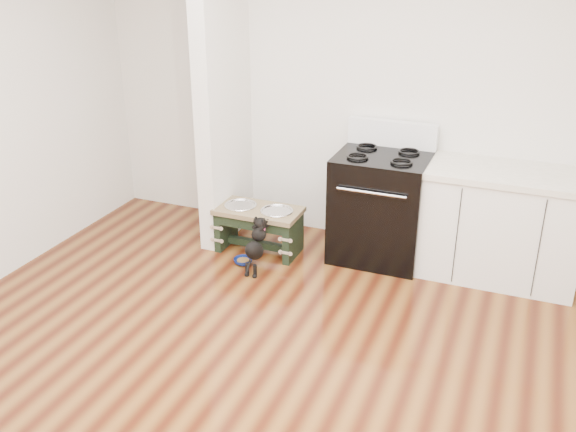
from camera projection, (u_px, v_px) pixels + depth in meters
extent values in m
plane|color=#41180B|center=(246.00, 400.00, 3.87)|extent=(5.00, 5.00, 0.00)
plane|color=silver|center=(368.00, 92.00, 5.45)|extent=(5.00, 0.00, 5.00)
cube|color=silver|center=(223.00, 90.00, 5.51)|extent=(0.15, 0.80, 2.70)
cube|color=black|center=(380.00, 207.00, 5.43)|extent=(0.76, 0.65, 0.92)
cube|color=black|center=(370.00, 228.00, 5.19)|extent=(0.58, 0.02, 0.50)
cylinder|color=silver|center=(371.00, 193.00, 5.03)|extent=(0.56, 0.02, 0.02)
cube|color=white|center=(392.00, 134.00, 5.43)|extent=(0.76, 0.08, 0.22)
torus|color=black|center=(358.00, 157.00, 5.18)|extent=(0.18, 0.18, 0.02)
torus|color=black|center=(402.00, 162.00, 5.06)|extent=(0.18, 0.18, 0.02)
torus|color=black|center=(367.00, 147.00, 5.42)|extent=(0.18, 0.18, 0.02)
torus|color=black|center=(409.00, 152.00, 5.29)|extent=(0.18, 0.18, 0.02)
cube|color=white|center=(500.00, 227.00, 5.13)|extent=(1.20, 0.60, 0.86)
cube|color=beige|center=(508.00, 174.00, 4.94)|extent=(1.24, 0.64, 0.05)
cube|color=black|center=(491.00, 284.00, 5.06)|extent=(1.20, 0.06, 0.10)
cube|color=black|center=(226.00, 226.00, 5.74)|extent=(0.06, 0.35, 0.36)
cube|color=black|center=(293.00, 238.00, 5.52)|extent=(0.06, 0.35, 0.36)
cube|color=black|center=(251.00, 225.00, 5.44)|extent=(0.59, 0.03, 0.09)
cube|color=black|center=(259.00, 244.00, 5.68)|extent=(0.59, 0.06, 0.06)
cube|color=brown|center=(259.00, 211.00, 5.55)|extent=(0.74, 0.39, 0.04)
cylinder|color=silver|center=(241.00, 208.00, 5.61)|extent=(0.25, 0.25, 0.05)
cylinder|color=silver|center=(277.00, 213.00, 5.49)|extent=(0.25, 0.25, 0.05)
torus|color=silver|center=(241.00, 205.00, 5.60)|extent=(0.29, 0.29, 0.02)
torus|color=silver|center=(277.00, 211.00, 5.48)|extent=(0.29, 0.29, 0.02)
cylinder|color=black|center=(247.00, 269.00, 5.26)|extent=(0.03, 0.03, 0.11)
cylinder|color=black|center=(255.00, 271.00, 5.24)|extent=(0.03, 0.03, 0.11)
sphere|color=black|center=(247.00, 275.00, 5.27)|extent=(0.04, 0.04, 0.04)
sphere|color=black|center=(255.00, 276.00, 5.25)|extent=(0.04, 0.04, 0.04)
ellipsoid|color=black|center=(254.00, 251.00, 5.25)|extent=(0.13, 0.30, 0.27)
sphere|color=black|center=(259.00, 234.00, 5.29)|extent=(0.12, 0.12, 0.12)
sphere|color=black|center=(260.00, 224.00, 5.29)|extent=(0.11, 0.11, 0.11)
sphere|color=black|center=(260.00, 220.00, 5.36)|extent=(0.04, 0.04, 0.04)
sphere|color=black|center=(268.00, 221.00, 5.34)|extent=(0.04, 0.04, 0.04)
cylinder|color=black|center=(249.00, 266.00, 5.19)|extent=(0.02, 0.09, 0.10)
torus|color=#D83F6A|center=(260.00, 229.00, 5.29)|extent=(0.10, 0.06, 0.09)
imported|color=navy|center=(243.00, 261.00, 5.46)|extent=(0.20, 0.20, 0.05)
cylinder|color=#503716|center=(243.00, 261.00, 5.46)|extent=(0.10, 0.10, 0.02)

